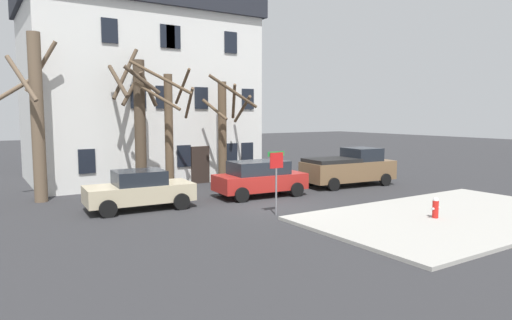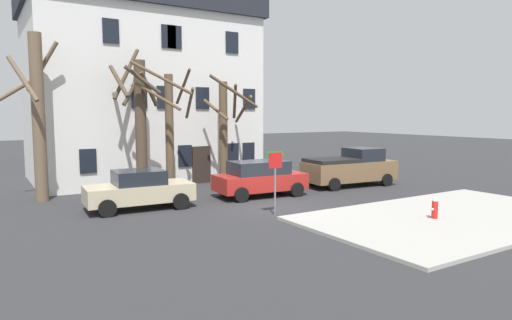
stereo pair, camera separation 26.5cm
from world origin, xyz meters
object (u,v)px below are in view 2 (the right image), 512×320
(car_red_wagon, at_px, (260,178))
(street_sign_pole, at_px, (275,171))
(building_main, at_px, (141,86))
(tree_bare_end, at_px, (225,128))
(car_beige_sedan, at_px, (139,189))
(pickup_truck_brown, at_px, (350,168))
(bicycle_leaning, at_px, (139,186))
(tree_bare_mid, at_px, (139,120))
(fire_hydrant, at_px, (435,208))
(tree_bare_far, at_px, (170,127))
(tree_bare_near, at_px, (38,113))

(car_red_wagon, xyz_separation_m, street_sign_pole, (-1.67, -3.74, 0.87))
(building_main, bearing_deg, tree_bare_end, -61.46)
(car_beige_sedan, height_order, pickup_truck_brown, pickup_truck_brown)
(car_red_wagon, height_order, bicycle_leaning, car_red_wagon)
(tree_bare_mid, bearing_deg, building_main, 71.40)
(tree_bare_mid, xyz_separation_m, fire_hydrant, (7.30, -11.35, -3.12))
(car_beige_sedan, xyz_separation_m, fire_hydrant, (8.46, -7.87, -0.30))
(tree_bare_mid, relative_size, tree_bare_end, 1.21)
(tree_bare_mid, relative_size, car_red_wagon, 1.62)
(tree_bare_far, xyz_separation_m, car_red_wagon, (3.34, -2.92, -2.41))
(tree_bare_mid, relative_size, fire_hydrant, 9.37)
(street_sign_pole, bearing_deg, tree_bare_far, 104.06)
(tree_bare_mid, xyz_separation_m, car_red_wagon, (4.60, -3.68, -2.76))
(car_beige_sedan, bearing_deg, car_red_wagon, -2.05)
(tree_bare_near, bearing_deg, fire_hydrant, -45.37)
(car_beige_sedan, bearing_deg, tree_bare_end, 32.18)
(tree_bare_end, distance_m, fire_hydrant, 12.20)
(bicycle_leaning, bearing_deg, tree_bare_end, 2.29)
(tree_bare_near, relative_size, street_sign_pole, 3.00)
(fire_hydrant, height_order, bicycle_leaning, bicycle_leaning)
(building_main, relative_size, tree_bare_far, 2.04)
(tree_bare_near, distance_m, pickup_truck_brown, 15.72)
(tree_bare_far, distance_m, car_beige_sedan, 4.41)
(building_main, xyz_separation_m, street_sign_pole, (1.01, -13.15, -3.88))
(car_beige_sedan, xyz_separation_m, street_sign_pole, (4.10, -3.94, 0.94))
(car_red_wagon, distance_m, street_sign_pole, 4.18)
(pickup_truck_brown, xyz_separation_m, fire_hydrant, (-3.18, -7.72, -0.47))
(tree_bare_end, distance_m, street_sign_pole, 8.10)
(tree_bare_end, xyz_separation_m, car_beige_sedan, (-6.03, -3.80, -2.32))
(tree_bare_end, bearing_deg, tree_bare_far, -163.25)
(car_red_wagon, bearing_deg, car_beige_sedan, 177.95)
(tree_bare_far, relative_size, bicycle_leaning, 3.63)
(street_sign_pole, height_order, bicycle_leaning, street_sign_pole)
(building_main, height_order, fire_hydrant, building_main)
(building_main, bearing_deg, tree_bare_near, -140.46)
(tree_bare_near, height_order, pickup_truck_brown, tree_bare_near)
(tree_bare_far, relative_size, tree_bare_end, 1.07)
(tree_bare_mid, height_order, car_red_wagon, tree_bare_mid)
(building_main, xyz_separation_m, tree_bare_far, (-0.66, -6.50, -2.34))
(car_beige_sedan, xyz_separation_m, pickup_truck_brown, (11.64, -0.15, 0.18))
(building_main, bearing_deg, tree_bare_mid, -108.60)
(tree_bare_mid, distance_m, tree_bare_far, 1.52)
(car_red_wagon, height_order, street_sign_pole, street_sign_pole)
(fire_hydrant, bearing_deg, car_beige_sedan, 137.06)
(tree_bare_far, height_order, street_sign_pole, tree_bare_far)
(tree_bare_mid, relative_size, street_sign_pole, 2.89)
(car_beige_sedan, relative_size, bicycle_leaning, 2.51)
(tree_bare_near, relative_size, tree_bare_far, 1.17)
(car_beige_sedan, relative_size, fire_hydrant, 5.74)
(tree_bare_far, height_order, pickup_truck_brown, tree_bare_far)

